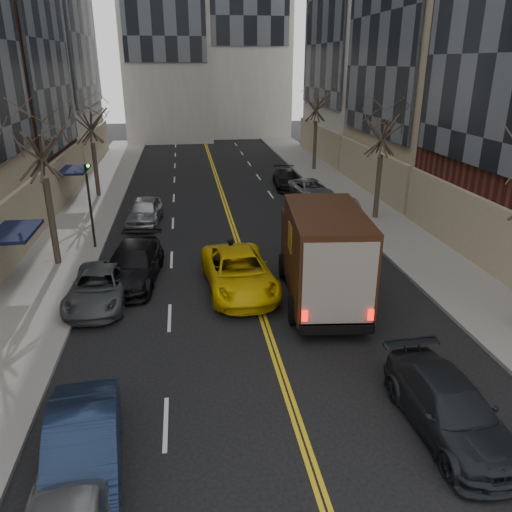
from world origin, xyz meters
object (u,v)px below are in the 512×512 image
Objects in this scene: ups_truck at (322,255)px; pedestrian at (232,255)px; observer_sedan at (450,408)px; taxi at (239,272)px.

pedestrian is (-3.26, 3.45, -1.17)m from ups_truck.
ups_truck is at bearing -130.68° from pedestrian.
ups_truck is 4.89m from pedestrian.
taxi is (-4.42, 9.42, 0.10)m from observer_sedan.
observer_sedan is 10.40m from taxi.
observer_sedan is (1.26, -7.97, -1.26)m from ups_truck.
taxi is at bearing 161.47° from ups_truck.
pedestrian is at bearing 139.42° from ups_truck.
observer_sedan is 12.28m from pedestrian.
ups_truck is at bearing -28.49° from taxi.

